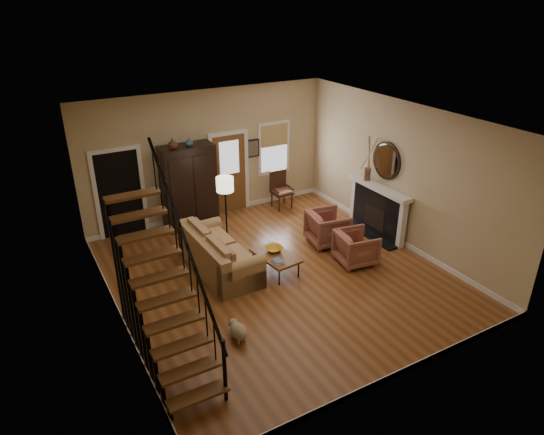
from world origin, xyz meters
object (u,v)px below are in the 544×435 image
sofa (220,253)px  armchair_left (356,248)px  side_chair (282,190)px  coffee_table (276,263)px  armoire (189,187)px  armchair_right (328,228)px  floor_lamp (226,212)px

sofa → armchair_left: bearing=-24.8°
sofa → side_chair: size_ratio=2.22×
coffee_table → armchair_left: (1.72, -0.53, 0.16)m
armoire → coffee_table: bearing=-76.3°
armoire → armchair_right: armoire is taller
floor_lamp → side_chair: floor_lamp is taller
coffee_table → floor_lamp: size_ratio=0.63×
armoire → side_chair: armoire is taller
coffee_table → armchair_right: 1.79m
armoire → side_chair: size_ratio=2.06×
sofa → armchair_left: (2.72, -1.17, -0.05)m
armchair_right → side_chair: bearing=7.0°
sofa → armchair_right: size_ratio=2.58×
coffee_table → side_chair: 3.36m
armchair_left → armchair_right: (-0.01, 1.04, 0.03)m
armoire → armchair_right: bearing=-45.7°
sofa → armchair_left: 2.96m
armoire → sofa: (-0.26, -2.38, -0.63)m
armchair_left → side_chair: 3.35m
armchair_right → armchair_left: bearing=-169.7°
armoire → floor_lamp: size_ratio=1.24×
armchair_left → floor_lamp: floor_lamp is taller
floor_lamp → sofa: bearing=-122.5°
armoire → side_chair: 2.61m
armchair_left → side_chair: (0.10, 3.34, 0.14)m
sofa → armoire: bearing=82.2°
armoire → side_chair: (2.55, -0.20, -0.54)m
sofa → armchair_right: (2.70, -0.12, -0.02)m
armoire → floor_lamp: bearing=-76.9°
armchair_left → armchair_right: size_ratio=0.92×
sofa → armchair_left: size_ratio=2.79×
armchair_right → floor_lamp: 2.40m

